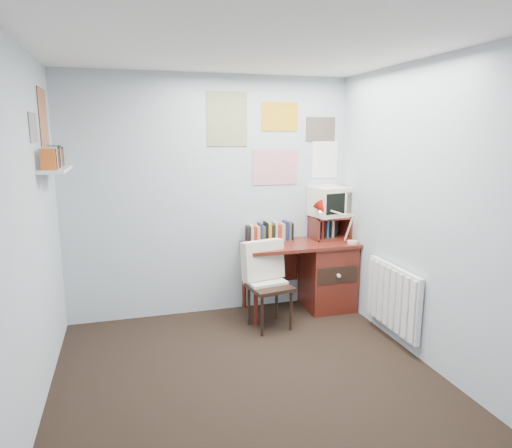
{
  "coord_description": "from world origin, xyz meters",
  "views": [
    {
      "loc": [
        -0.86,
        -2.93,
        1.91
      ],
      "look_at": [
        0.28,
        1.04,
        1.08
      ],
      "focal_mm": 32.0,
      "sensor_mm": 36.0,
      "label": 1
    }
  ],
  "objects": [
    {
      "name": "ceiling",
      "position": [
        0.0,
        0.0,
        2.5
      ],
      "size": [
        3.0,
        3.5,
        0.02
      ],
      "primitive_type": "cube",
      "color": "white",
      "rests_on": "back_wall"
    },
    {
      "name": "posters_left",
      "position": [
        -1.49,
        1.1,
        2.0
      ],
      "size": [
        0.01,
        0.7,
        0.6
      ],
      "primitive_type": "cube",
      "color": "white",
      "rests_on": "left_wall"
    },
    {
      "name": "wall_shelf",
      "position": [
        -1.4,
        1.1,
        1.62
      ],
      "size": [
        0.2,
        0.62,
        0.24
      ],
      "primitive_type": "cube",
      "color": "white",
      "rests_on": "left_wall"
    },
    {
      "name": "left_wall",
      "position": [
        -1.5,
        0.0,
        1.25
      ],
      "size": [
        0.02,
        3.5,
        2.5
      ],
      "primitive_type": "cube",
      "color": "#A8B7C0",
      "rests_on": "ground"
    },
    {
      "name": "desk",
      "position": [
        1.17,
        1.48,
        0.41
      ],
      "size": [
        1.2,
        0.55,
        0.76
      ],
      "color": "maroon",
      "rests_on": "ground"
    },
    {
      "name": "right_wall",
      "position": [
        1.5,
        0.0,
        1.25
      ],
      "size": [
        0.02,
        3.5,
        2.5
      ],
      "primitive_type": "cube",
      "color": "#A8B7C0",
      "rests_on": "ground"
    },
    {
      "name": "desk_chair",
      "position": [
        0.45,
        1.14,
        0.42
      ],
      "size": [
        0.49,
        0.47,
        0.84
      ],
      "primitive_type": "cube",
      "rotation": [
        0.0,
        0.0,
        0.17
      ],
      "color": "black",
      "rests_on": "ground"
    },
    {
      "name": "ground",
      "position": [
        0.0,
        0.0,
        0.0
      ],
      "size": [
        3.5,
        3.5,
        0.0
      ],
      "primitive_type": "plane",
      "color": "black",
      "rests_on": "ground"
    },
    {
      "name": "desk_lamp",
      "position": [
        1.42,
        1.3,
        0.96
      ],
      "size": [
        0.32,
        0.28,
        0.4
      ],
      "primitive_type": "cube",
      "rotation": [
        0.0,
        0.0,
        -0.16
      ],
      "color": "#A9160B",
      "rests_on": "desk"
    },
    {
      "name": "back_wall",
      "position": [
        0.0,
        1.75,
        1.25
      ],
      "size": [
        3.0,
        0.02,
        2.5
      ],
      "primitive_type": "cube",
      "color": "#A8B7C0",
      "rests_on": "ground"
    },
    {
      "name": "posters_back",
      "position": [
        0.7,
        1.74,
        1.85
      ],
      "size": [
        1.2,
        0.01,
        0.9
      ],
      "primitive_type": "cube",
      "color": "white",
      "rests_on": "back_wall"
    },
    {
      "name": "tv_riser",
      "position": [
        1.29,
        1.59,
        0.89
      ],
      "size": [
        0.4,
        0.3,
        0.25
      ],
      "primitive_type": "cube",
      "color": "maroon",
      "rests_on": "desk"
    },
    {
      "name": "crt_tv",
      "position": [
        1.29,
        1.61,
        1.18
      ],
      "size": [
        0.43,
        0.41,
        0.35
      ],
      "primitive_type": "cube",
      "rotation": [
        0.0,
        0.0,
        0.2
      ],
      "color": "beige",
      "rests_on": "tv_riser"
    },
    {
      "name": "book_row",
      "position": [
        0.66,
        1.66,
        0.87
      ],
      "size": [
        0.6,
        0.14,
        0.22
      ],
      "primitive_type": "cube",
      "color": "maroon",
      "rests_on": "desk"
    },
    {
      "name": "radiator",
      "position": [
        1.46,
        0.55,
        0.42
      ],
      "size": [
        0.09,
        0.8,
        0.6
      ],
      "primitive_type": "cube",
      "color": "white",
      "rests_on": "right_wall"
    }
  ]
}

